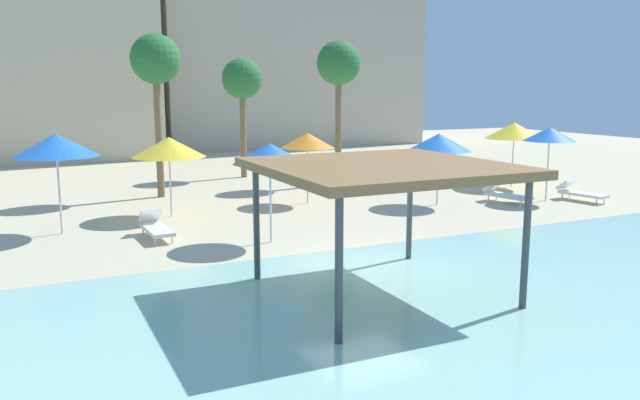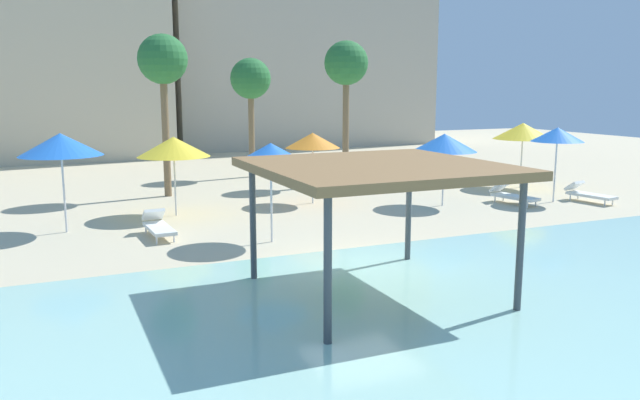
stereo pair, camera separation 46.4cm
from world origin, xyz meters
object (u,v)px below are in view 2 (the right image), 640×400
(palm_tree_1, at_px, (163,63))
(beach_umbrella_blue_6, at_px, (444,143))
(shade_pavilion, at_px, (377,171))
(beach_umbrella_yellow_5, at_px, (174,147))
(beach_umbrella_yellow_3, at_px, (523,131))
(beach_umbrella_blue_1, at_px, (557,135))
(beach_umbrella_blue_2, at_px, (61,145))
(lounge_chair_1, at_px, (587,193))
(palm_tree_0, at_px, (346,66))
(lounge_chair_0, at_px, (511,195))
(palm_tree_2, at_px, (251,81))
(beach_umbrella_orange_0, at_px, (313,140))
(lounge_chair_2, at_px, (158,225))
(beach_umbrella_blue_4, at_px, (271,153))

(palm_tree_1, bearing_deg, beach_umbrella_blue_6, -34.63)
(palm_tree_1, bearing_deg, shade_pavilion, -83.10)
(beach_umbrella_yellow_5, bearing_deg, beach_umbrella_yellow_3, 0.57)
(beach_umbrella_blue_1, height_order, beach_umbrella_blue_2, beach_umbrella_blue_2)
(beach_umbrella_blue_1, xyz_separation_m, lounge_chair_1, (1.15, -0.52, -2.18))
(shade_pavilion, height_order, palm_tree_0, palm_tree_0)
(lounge_chair_1, bearing_deg, lounge_chair_0, -115.87)
(palm_tree_2, bearing_deg, palm_tree_0, -51.53)
(beach_umbrella_yellow_5, distance_m, palm_tree_0, 9.63)
(beach_umbrella_orange_0, height_order, beach_umbrella_blue_2, beach_umbrella_blue_2)
(lounge_chair_2, xyz_separation_m, palm_tree_2, (6.26, 10.76, 4.20))
(beach_umbrella_orange_0, distance_m, beach_umbrella_yellow_5, 5.11)
(lounge_chair_1, relative_size, palm_tree_1, 0.32)
(lounge_chair_0, xyz_separation_m, palm_tree_2, (-6.58, 10.68, 4.20))
(beach_umbrella_yellow_3, xyz_separation_m, palm_tree_2, (-9.51, 7.78, 2.11))
(lounge_chair_0, relative_size, lounge_chair_1, 1.01)
(beach_umbrella_orange_0, height_order, lounge_chair_2, beach_umbrella_orange_0)
(beach_umbrella_yellow_3, xyz_separation_m, lounge_chair_0, (-2.94, -2.90, -2.08))
(shade_pavilion, height_order, palm_tree_2, palm_tree_2)
(palm_tree_1, bearing_deg, beach_umbrella_orange_0, -38.85)
(beach_umbrella_yellow_3, height_order, beach_umbrella_blue_6, beach_umbrella_yellow_3)
(beach_umbrella_yellow_3, bearing_deg, shade_pavilion, -141.26)
(beach_umbrella_yellow_3, distance_m, lounge_chair_0, 4.62)
(beach_umbrella_orange_0, bearing_deg, beach_umbrella_blue_1, -21.99)
(palm_tree_0, bearing_deg, beach_umbrella_blue_6, -81.04)
(beach_umbrella_blue_6, relative_size, lounge_chair_0, 1.32)
(beach_umbrella_blue_4, bearing_deg, beach_umbrella_orange_0, 56.15)
(lounge_chair_0, bearing_deg, beach_umbrella_blue_1, 67.15)
(lounge_chair_0, xyz_separation_m, palm_tree_1, (-11.30, 6.77, 4.81))
(beach_umbrella_blue_2, xyz_separation_m, beach_umbrella_yellow_5, (3.46, 1.19, -0.29))
(beach_umbrella_yellow_3, bearing_deg, beach_umbrella_blue_6, -158.25)
(beach_umbrella_blue_1, height_order, beach_umbrella_yellow_5, beach_umbrella_blue_1)
(lounge_chair_1, bearing_deg, beach_umbrella_blue_1, -123.35)
(beach_umbrella_blue_6, distance_m, palm_tree_2, 10.99)
(shade_pavilion, xyz_separation_m, beach_umbrella_orange_0, (2.94, 10.21, -0.25))
(beach_umbrella_blue_2, distance_m, beach_umbrella_yellow_3, 18.22)
(beach_umbrella_blue_4, relative_size, palm_tree_2, 0.49)
(shade_pavilion, height_order, lounge_chair_0, shade_pavilion)
(beach_umbrella_orange_0, distance_m, beach_umbrella_blue_2, 8.69)
(beach_umbrella_blue_6, xyz_separation_m, palm_tree_0, (-0.96, 6.09, 2.84))
(beach_umbrella_orange_0, distance_m, lounge_chair_0, 7.60)
(beach_umbrella_blue_2, distance_m, beach_umbrella_yellow_5, 3.67)
(beach_umbrella_blue_1, height_order, beach_umbrella_blue_6, beach_umbrella_blue_1)
(beach_umbrella_blue_2, bearing_deg, palm_tree_1, 52.90)
(beach_umbrella_blue_1, relative_size, beach_umbrella_yellow_3, 1.01)
(beach_umbrella_blue_2, xyz_separation_m, lounge_chair_0, (15.23, -1.56, -2.27))
(beach_umbrella_blue_4, bearing_deg, lounge_chair_0, 11.27)
(palm_tree_0, bearing_deg, palm_tree_2, 128.47)
(lounge_chair_0, bearing_deg, lounge_chair_2, -101.23)
(beach_umbrella_yellow_5, xyz_separation_m, lounge_chair_0, (11.77, -2.75, -1.98))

